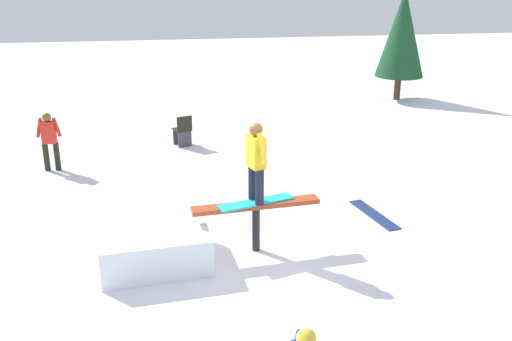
% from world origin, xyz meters
% --- Properties ---
extents(ground_plane, '(60.00, 60.00, 0.00)m').
position_xyz_m(ground_plane, '(0.00, 0.00, 0.00)').
color(ground_plane, white).
extents(rail_feature, '(2.28, 0.49, 0.91)m').
position_xyz_m(rail_feature, '(0.00, 0.00, 0.76)').
color(rail_feature, black).
rests_on(rail_feature, ground).
extents(snow_kicker_ramp, '(1.93, 1.66, 0.65)m').
position_xyz_m(snow_kicker_ramp, '(-1.78, -0.17, 0.32)').
color(snow_kicker_ramp, white).
rests_on(snow_kicker_ramp, ground).
extents(main_rider_on_rail, '(1.39, 0.74, 1.44)m').
position_xyz_m(main_rider_on_rail, '(0.00, 0.00, 1.64)').
color(main_rider_on_rail, '#1FBEC4').
rests_on(main_rider_on_rail, rail_feature).
extents(bystander_red, '(0.60, 0.21, 1.46)m').
position_xyz_m(bystander_red, '(-4.28, 4.92, 0.82)').
color(bystander_red, black).
rests_on(bystander_red, ground).
extents(loose_snowboard_navy, '(0.59, 1.55, 0.02)m').
position_xyz_m(loose_snowboard_navy, '(2.61, 1.08, 0.01)').
color(loose_snowboard_navy, navy).
rests_on(loose_snowboard_navy, ground).
extents(folding_chair, '(0.57, 0.57, 0.88)m').
position_xyz_m(folding_chair, '(-1.01, 6.42, 0.41)').
color(folding_chair, '#3F3F44').
rests_on(folding_chair, ground).
extents(pine_tree_far, '(1.76, 1.76, 3.99)m').
position_xyz_m(pine_tree_far, '(7.14, 10.91, 2.42)').
color(pine_tree_far, '#4C331E').
rests_on(pine_tree_far, ground).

